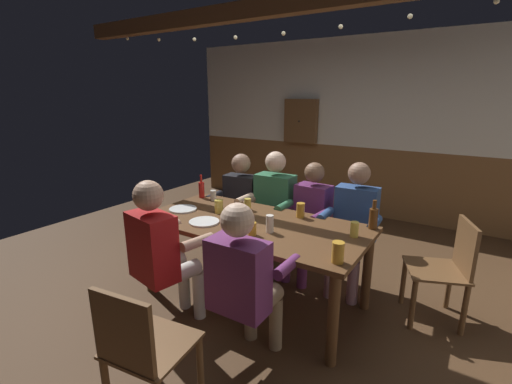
{
  "coord_description": "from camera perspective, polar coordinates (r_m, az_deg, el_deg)",
  "views": [
    {
      "loc": [
        1.62,
        -2.63,
        1.85
      ],
      "look_at": [
        0.0,
        -0.1,
        1.02
      ],
      "focal_mm": 25.0,
      "sensor_mm": 36.0,
      "label": 1
    }
  ],
  "objects": [
    {
      "name": "pint_glass_6",
      "position": [
        2.92,
        15.44,
        -5.81
      ],
      "size": [
        0.07,
        0.07,
        0.12
      ],
      "primitive_type": "cylinder",
      "color": "#E5C64C",
      "rests_on": "dining_table"
    },
    {
      "name": "dining_table",
      "position": [
        3.19,
        -0.49,
        -6.37
      ],
      "size": [
        2.0,
        0.98,
        0.76
      ],
      "color": "brown",
      "rests_on": "ground_plane"
    },
    {
      "name": "string_lights",
      "position": [
        3.43,
        4.44,
        24.76
      ],
      "size": [
        4.19,
        0.04,
        0.15
      ],
      "color": "#F9EAB2"
    },
    {
      "name": "ceiling_beam",
      "position": [
        3.51,
        4.95,
        27.64
      ],
      "size": [
        5.34,
        0.14,
        0.16
      ],
      "primitive_type": "cube",
      "color": "brown"
    },
    {
      "name": "person_3",
      "position": [
        3.52,
        15.31,
        -4.62
      ],
      "size": [
        0.54,
        0.54,
        1.24
      ],
      "rotation": [
        0.0,
        0.0,
        3.19
      ],
      "color": "#2D4C84",
      "rests_on": "ground_plane"
    },
    {
      "name": "person_1",
      "position": [
        3.87,
        2.6,
        -1.9
      ],
      "size": [
        0.56,
        0.52,
        1.26
      ],
      "rotation": [
        0.0,
        0.0,
        3.16
      ],
      "color": "#33724C",
      "rests_on": "ground_plane"
    },
    {
      "name": "pint_glass_5",
      "position": [
        2.85,
        -0.62,
        -5.9
      ],
      "size": [
        0.07,
        0.07,
        0.11
      ],
      "primitive_type": "cylinder",
      "color": "gold",
      "rests_on": "dining_table"
    },
    {
      "name": "pint_glass_7",
      "position": [
        2.46,
        12.96,
        -9.39
      ],
      "size": [
        0.08,
        0.08,
        0.15
      ],
      "primitive_type": "cylinder",
      "color": "gold",
      "rests_on": "dining_table"
    },
    {
      "name": "back_wall_upper",
      "position": [
        5.75,
        16.86,
        14.95
      ],
      "size": [
        5.93,
        0.12,
        1.62
      ],
      "primitive_type": "cube",
      "color": "silver"
    },
    {
      "name": "person_4",
      "position": [
        2.9,
        -15.05,
        -8.66
      ],
      "size": [
        0.58,
        0.59,
        1.24
      ],
      "rotation": [
        0.0,
        0.0,
        -0.2
      ],
      "color": "#AD1919",
      "rests_on": "ground_plane"
    },
    {
      "name": "pint_glass_4",
      "position": [
        3.39,
        -5.97,
        -2.32
      ],
      "size": [
        0.08,
        0.08,
        0.13
      ],
      "primitive_type": "cylinder",
      "color": "#E5C64C",
      "rests_on": "dining_table"
    },
    {
      "name": "back_wall_wainscot",
      "position": [
        5.9,
        15.86,
        1.88
      ],
      "size": [
        5.93,
        0.12,
        1.06
      ],
      "primitive_type": "cube",
      "color": "brown",
      "rests_on": "ground_plane"
    },
    {
      "name": "pint_glass_3",
      "position": [
        2.9,
        2.22,
        -5.11
      ],
      "size": [
        0.06,
        0.06,
        0.15
      ],
      "primitive_type": "cylinder",
      "color": "white",
      "rests_on": "dining_table"
    },
    {
      "name": "bottle_1",
      "position": [
        3.13,
        18.26,
        -3.92
      ],
      "size": [
        0.07,
        0.07,
        0.25
      ],
      "color": "#593314",
      "rests_on": "dining_table"
    },
    {
      "name": "pint_glass_2",
      "position": [
        3.46,
        -1.35,
        -1.96
      ],
      "size": [
        0.07,
        0.07,
        0.11
      ],
      "primitive_type": "cylinder",
      "color": "#E5C64C",
      "rests_on": "dining_table"
    },
    {
      "name": "plate_1",
      "position": [
        3.17,
        -8.3,
        -4.73
      ],
      "size": [
        0.27,
        0.27,
        0.01
      ],
      "primitive_type": "cylinder",
      "color": "white",
      "rests_on": "dining_table"
    },
    {
      "name": "chair_empty_near_right",
      "position": [
        3.36,
        28.17,
        -10.65
      ],
      "size": [
        0.57,
        0.57,
        0.88
      ],
      "rotation": [
        0.0,
        0.0,
        -4.34
      ],
      "color": "brown",
      "rests_on": "ground_plane"
    },
    {
      "name": "pint_glass_0",
      "position": [
        3.8,
        -6.85,
        -0.54
      ],
      "size": [
        0.06,
        0.06,
        0.11
      ],
      "primitive_type": "cylinder",
      "color": "white",
      "rests_on": "dining_table"
    },
    {
      "name": "person_0",
      "position": [
        4.1,
        -2.9,
        -1.46
      ],
      "size": [
        0.55,
        0.53,
        1.2
      ],
      "rotation": [
        0.0,
        0.0,
        3.23
      ],
      "color": "black",
      "rests_on": "ground_plane"
    },
    {
      "name": "bottle_0",
      "position": [
        3.91,
        -8.71,
        0.45
      ],
      "size": [
        0.06,
        0.06,
        0.25
      ],
      "color": "red",
      "rests_on": "dining_table"
    },
    {
      "name": "pint_glass_1",
      "position": [
        3.27,
        7.14,
        -2.91
      ],
      "size": [
        0.08,
        0.08,
        0.14
      ],
      "primitive_type": "cylinder",
      "color": "gold",
      "rests_on": "dining_table"
    },
    {
      "name": "ground_plane",
      "position": [
        3.6,
        0.91,
        -15.53
      ],
      "size": [
        7.12,
        7.12,
        0.0
      ],
      "primitive_type": "plane",
      "color": "#4C331E"
    },
    {
      "name": "person_5",
      "position": [
        2.44,
        -1.94,
        -13.51
      ],
      "size": [
        0.54,
        0.5,
        1.21
      ],
      "rotation": [
        0.0,
        0.0,
        0.01
      ],
      "color": "#6B2D66",
      "rests_on": "ground_plane"
    },
    {
      "name": "chair_empty_near_left",
      "position": [
        2.26,
        -17.76,
        -22.93
      ],
      "size": [
        0.49,
        0.49,
        0.88
      ],
      "rotation": [
        0.0,
        0.0,
        0.13
      ],
      "color": "brown",
      "rests_on": "ground_plane"
    },
    {
      "name": "plate_0",
      "position": [
        3.55,
        -11.6,
        -2.68
      ],
      "size": [
        0.27,
        0.27,
        0.01
      ],
      "primitive_type": "cylinder",
      "color": "white",
      "rests_on": "dining_table"
    },
    {
      "name": "wall_dart_cabinet",
      "position": [
        5.99,
        7.2,
        11.2
      ],
      "size": [
        0.56,
        0.15,
        0.7
      ],
      "color": "brown"
    },
    {
      "name": "person_2",
      "position": [
        3.68,
        8.44,
        -3.77
      ],
      "size": [
        0.51,
        0.53,
        1.19
      ],
      "rotation": [
        0.0,
        0.0,
        3.06
      ],
      "color": "#6B2D66",
      "rests_on": "ground_plane"
    }
  ]
}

